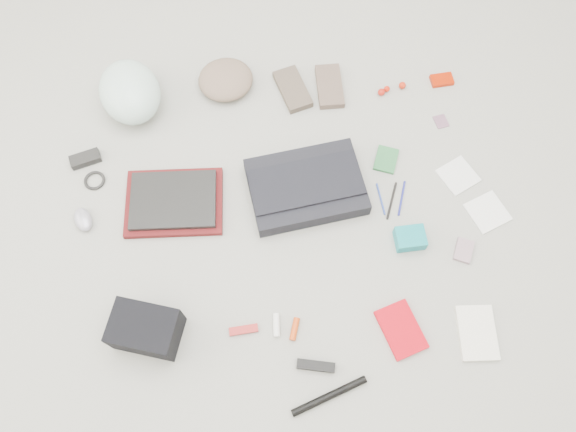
{
  "coord_description": "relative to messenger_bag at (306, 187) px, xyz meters",
  "views": [
    {
      "loc": [
        -0.04,
        -0.78,
        1.91
      ],
      "look_at": [
        0.0,
        0.0,
        0.05
      ],
      "focal_mm": 35.0,
      "sensor_mm": 36.0,
      "label": 1
    }
  ],
  "objects": [
    {
      "name": "notepad",
      "position": [
        0.32,
        0.11,
        -0.03
      ],
      "size": [
        0.11,
        0.13,
        0.01
      ],
      "primitive_type": "cube",
      "rotation": [
        0.0,
        0.0,
        -0.33
      ],
      "color": "#286536",
      "rests_on": "ground_plane"
    },
    {
      "name": "mitten_left",
      "position": [
        -0.02,
        0.45,
        -0.02
      ],
      "size": [
        0.16,
        0.22,
        0.03
      ],
      "primitive_type": "cube",
      "rotation": [
        0.0,
        0.0,
        0.32
      ],
      "color": "brown",
      "rests_on": "ground_plane"
    },
    {
      "name": "card_deck",
      "position": [
        0.55,
        -0.27,
        -0.03
      ],
      "size": [
        0.09,
        0.1,
        0.02
      ],
      "primitive_type": "cube",
      "rotation": [
        0.0,
        0.0,
        -0.38
      ],
      "color": "gray",
      "rests_on": "ground_plane"
    },
    {
      "name": "pen_blue",
      "position": [
        0.28,
        -0.05,
        -0.03
      ],
      "size": [
        0.02,
        0.13,
        0.01
      ],
      "primitive_type": "cylinder",
      "rotation": [
        1.57,
        0.0,
        0.12
      ],
      "color": "#29419C",
      "rests_on": "ground_plane"
    },
    {
      "name": "bike_pump",
      "position": [
        0.03,
        -0.74,
        -0.02
      ],
      "size": [
        0.25,
        0.12,
        0.02
      ],
      "primitive_type": "cylinder",
      "rotation": [
        0.0,
        1.57,
        0.37
      ],
      "color": "black",
      "rests_on": "ground_plane"
    },
    {
      "name": "lollipop_b",
      "position": [
        0.36,
        0.43,
        -0.02
      ],
      "size": [
        0.03,
        0.03,
        0.02
      ],
      "primitive_type": "sphere",
      "rotation": [
        0.0,
        0.0,
        -0.43
      ],
      "color": "red",
      "rests_on": "ground_plane"
    },
    {
      "name": "power_brick",
      "position": [
        -0.83,
        0.17,
        -0.02
      ],
      "size": [
        0.12,
        0.08,
        0.03
      ],
      "primitive_type": "cube",
      "rotation": [
        0.0,
        0.0,
        0.32
      ],
      "color": "black",
      "rests_on": "ground_plane"
    },
    {
      "name": "laptop",
      "position": [
        -0.49,
        -0.03,
        0.0
      ],
      "size": [
        0.32,
        0.23,
        0.02
      ],
      "primitive_type": "cube",
      "rotation": [
        0.0,
        0.0,
        -0.01
      ],
      "color": "black",
      "rests_on": "laptop_sleeve"
    },
    {
      "name": "laptop_sleeve",
      "position": [
        -0.49,
        -0.03,
        -0.02
      ],
      "size": [
        0.36,
        0.27,
        0.02
      ],
      "primitive_type": "cube",
      "rotation": [
        0.0,
        0.0,
        -0.01
      ],
      "color": "#581214",
      "rests_on": "ground_plane"
    },
    {
      "name": "mitten_right",
      "position": [
        0.13,
        0.46,
        -0.02
      ],
      "size": [
        0.11,
        0.2,
        0.03
      ],
      "primitive_type": "cube",
      "rotation": [
        0.0,
        0.0,
        0.03
      ],
      "color": "brown",
      "rests_on": "ground_plane"
    },
    {
      "name": "bike_helmet",
      "position": [
        -0.66,
        0.42,
        0.05
      ],
      "size": [
        0.31,
        0.35,
        0.18
      ],
      "primitive_type": "ellipsoid",
      "rotation": [
        0.0,
        0.0,
        0.31
      ],
      "color": "silver",
      "rests_on": "ground_plane"
    },
    {
      "name": "lollipop_c",
      "position": [
        0.42,
        0.45,
        -0.02
      ],
      "size": [
        0.03,
        0.03,
        0.03
      ],
      "primitive_type": "sphere",
      "rotation": [
        0.0,
        0.0,
        -0.24
      ],
      "color": "red",
      "rests_on": "ground_plane"
    },
    {
      "name": "bag_flap",
      "position": [
        0.0,
        0.0,
        0.04
      ],
      "size": [
        0.43,
        0.25,
        0.01
      ],
      "primitive_type": "cube",
      "rotation": [
        0.0,
        0.0,
        0.17
      ],
      "color": "black",
      "rests_on": "messenger_bag"
    },
    {
      "name": "lollipop_a",
      "position": [
        0.33,
        0.42,
        -0.02
      ],
      "size": [
        0.04,
        0.04,
        0.03
      ],
      "primitive_type": "sphere",
      "rotation": [
        0.0,
        0.0,
        0.24
      ],
      "color": "#B1190D",
      "rests_on": "ground_plane"
    },
    {
      "name": "mouse",
      "position": [
        -0.82,
        -0.08,
        -0.02
      ],
      "size": [
        0.1,
        0.12,
        0.04
      ],
      "primitive_type": "ellipsoid",
      "rotation": [
        0.0,
        0.0,
        0.42
      ],
      "color": "#928FA0",
      "rests_on": "ground_plane"
    },
    {
      "name": "multitool",
      "position": [
        -0.25,
        -0.51,
        -0.03
      ],
      "size": [
        0.1,
        0.04,
        0.02
      ],
      "primitive_type": "cube",
      "rotation": [
        0.0,
        0.0,
        0.1
      ],
      "color": "maroon",
      "rests_on": "ground_plane"
    },
    {
      "name": "ground_plane",
      "position": [
        -0.07,
        -0.12,
        -0.03
      ],
      "size": [
        4.0,
        4.0,
        0.0
      ],
      "primitive_type": "plane",
      "color": "gray"
    },
    {
      "name": "altoids_tin",
      "position": [
        0.59,
        0.47,
        -0.03
      ],
      "size": [
        0.1,
        0.07,
        0.02
      ],
      "primitive_type": "cube",
      "rotation": [
        0.0,
        0.0,
        0.11
      ],
      "color": "#B11E03",
      "rests_on": "ground_plane"
    },
    {
      "name": "u_lock",
      "position": [
        -0.01,
        -0.64,
        -0.02
      ],
      "size": [
        0.13,
        0.05,
        0.03
      ],
      "primitive_type": "cube",
      "rotation": [
        0.0,
        0.0,
        -0.17
      ],
      "color": "black",
      "rests_on": "ground_plane"
    },
    {
      "name": "napkin_top",
      "position": [
        0.58,
        0.03,
        -0.03
      ],
      "size": [
        0.17,
        0.17,
        0.01
      ],
      "primitive_type": "cube",
      "rotation": [
        0.0,
        0.0,
        0.5
      ],
      "color": "silver",
      "rests_on": "ground_plane"
    },
    {
      "name": "messenger_bag",
      "position": [
        0.0,
        0.0,
        0.0
      ],
      "size": [
        0.46,
        0.36,
        0.07
      ],
      "primitive_type": "cube",
      "rotation": [
        0.0,
        0.0,
        0.17
      ],
      "color": "black",
      "rests_on": "ground_plane"
    },
    {
      "name": "napkin_bottom",
      "position": [
        0.67,
        -0.12,
        -0.03
      ],
      "size": [
        0.17,
        0.17,
        0.01
      ],
      "primitive_type": "cube",
      "rotation": [
        0.0,
        0.0,
        0.42
      ],
      "color": "silver",
      "rests_on": "ground_plane"
    },
    {
      "name": "camera_bag",
      "position": [
        -0.56,
        -0.51,
        0.03
      ],
      "size": [
        0.25,
        0.2,
        0.14
      ],
      "primitive_type": "cube",
      "rotation": [
        0.0,
        0.0,
        -0.27
      ],
      "color": "black",
      "rests_on": "ground_plane"
    },
    {
      "name": "pen_black",
      "position": [
        0.32,
        -0.06,
        -0.03
      ],
      "size": [
        0.06,
        0.15,
        0.01
      ],
      "primitive_type": "cylinder",
      "rotation": [
        1.57,
        0.0,
        -0.34
      ],
      "color": "black",
      "rests_on": "ground_plane"
    },
    {
      "name": "stamp_sheet",
      "position": [
        0.56,
        0.28,
        -0.03
      ],
      "size": [
        0.06,
        0.07,
        0.0
      ],
      "primitive_type": "cube",
      "rotation": [
        0.0,
        0.0,
        0.24
      ],
      "color": "#7E556D",
      "rests_on": "ground_plane"
    },
    {
      "name": "accordion_wallet",
      "position": [
        0.36,
        -0.22,
        -0.01
      ],
      "size": [
        0.11,
        0.09,
        0.05
      ],
      "primitive_type": "cube",
      "rotation": [
        0.0,
        0.0,
        0.07
      ],
      "color": "#0C828C",
      "rests_on": "ground_plane"
    },
    {
      "name": "pen_navy",
      "position": [
        0.36,
        -0.05,
        -0.03
      ],
      "size": [
        0.05,
        0.14,
        0.01
      ],
      "primitive_type": "cylinder",
      "rotation": [
        1.57,
        0.0,
        -0.29
      ],
      "color": "navy",
      "rests_on": "ground_plane"
    },
    {
      "name": "toiletry_tube_orange",
      "position": [
        -0.07,
        -0.52,
        -0.02
      ],
      "size": [
        0.04,
        0.08,
        0.02
      ],
      "primitive_type": "cylinder",
      "rotation": [
        1.57,
        0.0,
        -0.26
      ],
      "color": "#C13E0E",
      "rests_on": "ground_plane"
    },
    {
      "name": "book_red",
      "position": [
        0.29,
        -0.54,
        -0.03
      ],
      "size": [
        0.17,
        0.21,
        0.02
      ],
      "primitive_type": "cube",
      "rotation": [
        0.0,
        0.0,
        0.34
      ],
      "color": "red",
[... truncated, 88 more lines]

